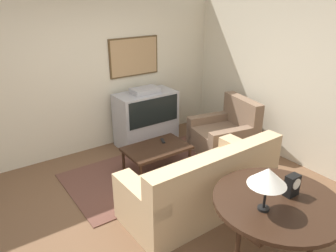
# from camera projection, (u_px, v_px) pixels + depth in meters

# --- Properties ---
(ground_plane) EXTENTS (12.00, 12.00, 0.00)m
(ground_plane) POSITION_uv_depth(u_px,v_px,m) (152.00, 207.00, 4.34)
(ground_plane) COLOR brown
(wall_back) EXTENTS (12.00, 0.10, 2.70)m
(wall_back) POSITION_uv_depth(u_px,v_px,m) (83.00, 75.00, 5.43)
(wall_back) COLOR beige
(wall_back) RESTS_ON ground_plane
(wall_right) EXTENTS (0.06, 12.00, 2.70)m
(wall_right) POSITION_uv_depth(u_px,v_px,m) (290.00, 79.00, 5.20)
(wall_right) COLOR beige
(wall_right) RESTS_ON ground_plane
(area_rug) EXTENTS (2.60, 1.49, 0.01)m
(area_rug) POSITION_uv_depth(u_px,v_px,m) (152.00, 171.00, 5.20)
(area_rug) COLOR brown
(area_rug) RESTS_ON ground_plane
(tv) EXTENTS (1.09, 0.57, 1.07)m
(tv) POSITION_uv_depth(u_px,v_px,m) (146.00, 118.00, 5.96)
(tv) COLOR #9E9EA3
(tv) RESTS_ON ground_plane
(couch) EXTENTS (2.03, 0.94, 0.94)m
(couch) POSITION_uv_depth(u_px,v_px,m) (202.00, 187.00, 4.20)
(couch) COLOR tan
(couch) RESTS_ON ground_plane
(armchair) EXTENTS (1.10, 1.07, 0.93)m
(armchair) POSITION_uv_depth(u_px,v_px,m) (225.00, 135.00, 5.76)
(armchair) COLOR brown
(armchair) RESTS_ON ground_plane
(coffee_table) EXTENTS (0.99, 0.63, 0.41)m
(coffee_table) POSITION_uv_depth(u_px,v_px,m) (157.00, 149.00, 5.09)
(coffee_table) COLOR black
(coffee_table) RESTS_ON ground_plane
(console_table) EXTENTS (1.25, 1.25, 0.79)m
(console_table) POSITION_uv_depth(u_px,v_px,m) (277.00, 206.00, 3.19)
(console_table) COLOR black
(console_table) RESTS_ON ground_plane
(table_lamp) EXTENTS (0.35, 0.35, 0.44)m
(table_lamp) POSITION_uv_depth(u_px,v_px,m) (268.00, 177.00, 2.90)
(table_lamp) COLOR black
(table_lamp) RESTS_ON console_table
(mantel_clock) EXTENTS (0.15, 0.10, 0.22)m
(mantel_clock) POSITION_uv_depth(u_px,v_px,m) (292.00, 185.00, 3.21)
(mantel_clock) COLOR black
(mantel_clock) RESTS_ON console_table
(remote) EXTENTS (0.10, 0.16, 0.02)m
(remote) POSITION_uv_depth(u_px,v_px,m) (163.00, 141.00, 5.26)
(remote) COLOR black
(remote) RESTS_ON coffee_table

